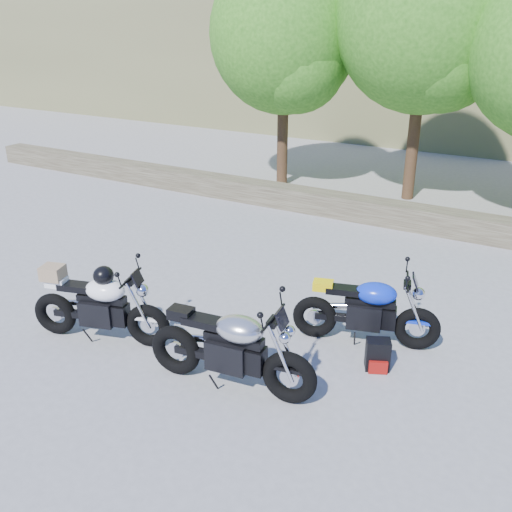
{
  "coord_description": "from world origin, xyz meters",
  "views": [
    {
      "loc": [
        4.21,
        -6.11,
        4.22
      ],
      "look_at": [
        0.2,
        1.0,
        0.75
      ],
      "focal_mm": 40.0,
      "sensor_mm": 36.0,
      "label": 1
    }
  ],
  "objects_px": {
    "silver_bike": "(231,349)",
    "blue_bike": "(367,311)",
    "backpack": "(378,355)",
    "white_bike": "(98,304)"
  },
  "relations": [
    {
      "from": "white_bike",
      "to": "backpack",
      "type": "xyz_separation_m",
      "value": [
        3.6,
        1.2,
        -0.36
      ]
    },
    {
      "from": "silver_bike",
      "to": "white_bike",
      "type": "height_order",
      "value": "white_bike"
    },
    {
      "from": "silver_bike",
      "to": "backpack",
      "type": "height_order",
      "value": "silver_bike"
    },
    {
      "from": "white_bike",
      "to": "silver_bike",
      "type": "bearing_deg",
      "value": -17.33
    },
    {
      "from": "white_bike",
      "to": "blue_bike",
      "type": "relative_size",
      "value": 1.01
    },
    {
      "from": "silver_bike",
      "to": "white_bike",
      "type": "relative_size",
      "value": 1.09
    },
    {
      "from": "white_bike",
      "to": "blue_bike",
      "type": "height_order",
      "value": "white_bike"
    },
    {
      "from": "silver_bike",
      "to": "blue_bike",
      "type": "xyz_separation_m",
      "value": [
        1.07,
        1.79,
        -0.04
      ]
    },
    {
      "from": "silver_bike",
      "to": "backpack",
      "type": "xyz_separation_m",
      "value": [
        1.42,
        1.25,
        -0.33
      ]
    },
    {
      "from": "silver_bike",
      "to": "blue_bike",
      "type": "distance_m",
      "value": 2.08
    }
  ]
}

